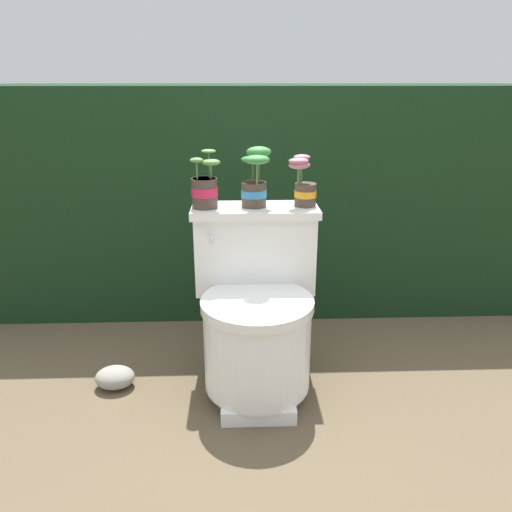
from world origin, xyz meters
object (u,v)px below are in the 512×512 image
potted_plant_left (205,189)px  garden_stone (115,377)px  toilet (256,313)px  potted_plant_middle (304,185)px  potted_plant_midleft (255,180)px

potted_plant_left → garden_stone: potted_plant_left is taller
toilet → garden_stone: bearing=179.4°
toilet → potted_plant_middle: bearing=40.9°
potted_plant_left → garden_stone: (-0.38, -0.14, -0.73)m
potted_plant_middle → toilet: bearing=-139.1°
potted_plant_left → potted_plant_midleft: bearing=3.8°
potted_plant_middle → garden_stone: size_ratio=1.25×
potted_plant_left → garden_stone: size_ratio=1.40×
potted_plant_middle → garden_stone: (-0.76, -0.16, -0.74)m
potted_plant_midleft → potted_plant_middle: (0.19, 0.00, -0.02)m
toilet → potted_plant_midleft: (0.00, 0.16, 0.48)m
toilet → potted_plant_left: size_ratio=3.19×
potted_plant_midleft → potted_plant_middle: bearing=0.2°
potted_plant_midleft → potted_plant_middle: potted_plant_midleft is taller
potted_plant_left → toilet: bearing=-38.2°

